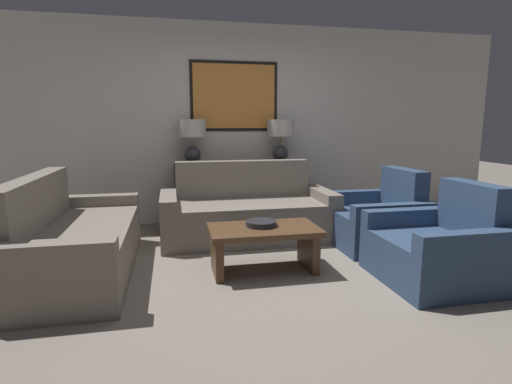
{
  "coord_description": "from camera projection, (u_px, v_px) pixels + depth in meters",
  "views": [
    {
      "loc": [
        -0.85,
        -3.14,
        1.35
      ],
      "look_at": [
        -0.02,
        0.81,
        0.65
      ],
      "focal_mm": 28.0,
      "sensor_mm": 36.0,
      "label": 1
    }
  ],
  "objects": [
    {
      "name": "ground_plane",
      "position": [
        277.0,
        282.0,
        3.43
      ],
      "size": [
        20.0,
        20.0,
        0.0
      ],
      "primitive_type": "plane",
      "color": "slate"
    },
    {
      "name": "back_wall",
      "position": [
        234.0,
        124.0,
        5.46
      ],
      "size": [
        7.84,
        0.12,
        2.65
      ],
      "color": "beige",
      "rests_on": "ground_plane"
    },
    {
      "name": "console_table",
      "position": [
        238.0,
        194.0,
        5.36
      ],
      "size": [
        1.66,
        0.39,
        0.82
      ],
      "color": "#332319",
      "rests_on": "ground_plane"
    },
    {
      "name": "table_lamp_left",
      "position": [
        192.0,
        135.0,
        5.1
      ],
      "size": [
        0.36,
        0.36,
        0.58
      ],
      "color": "#333338",
      "rests_on": "console_table"
    },
    {
      "name": "table_lamp_right",
      "position": [
        280.0,
        135.0,
        5.34
      ],
      "size": [
        0.36,
        0.36,
        0.58
      ],
      "color": "#333338",
      "rests_on": "console_table"
    },
    {
      "name": "couch_by_back_wall",
      "position": [
        247.0,
        213.0,
        4.71
      ],
      "size": [
        1.99,
        0.88,
        0.89
      ],
      "color": "slate",
      "rests_on": "ground_plane"
    },
    {
      "name": "couch_by_side",
      "position": [
        75.0,
        242.0,
        3.57
      ],
      "size": [
        0.88,
        1.99,
        0.89
      ],
      "color": "slate",
      "rests_on": "ground_plane"
    },
    {
      "name": "coffee_table",
      "position": [
        264.0,
        240.0,
        3.64
      ],
      "size": [
        0.99,
        0.57,
        0.41
      ],
      "color": "#4C331E",
      "rests_on": "ground_plane"
    },
    {
      "name": "decorative_bowl",
      "position": [
        261.0,
        223.0,
        3.66
      ],
      "size": [
        0.28,
        0.28,
        0.05
      ],
      "color": "#232328",
      "rests_on": "coffee_table"
    },
    {
      "name": "armchair_near_back_wall",
      "position": [
        377.0,
        221.0,
        4.45
      ],
      "size": [
        0.89,
        0.96,
        0.85
      ],
      "color": "navy",
      "rests_on": "ground_plane"
    },
    {
      "name": "armchair_near_camera",
      "position": [
        438.0,
        250.0,
        3.43
      ],
      "size": [
        0.89,
        0.96,
        0.85
      ],
      "color": "navy",
      "rests_on": "ground_plane"
    }
  ]
}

